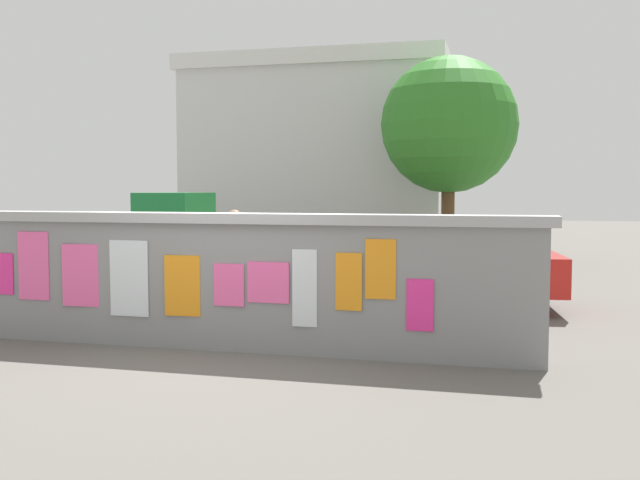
% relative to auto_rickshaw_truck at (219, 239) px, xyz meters
% --- Properties ---
extents(ground, '(60.00, 60.00, 0.00)m').
position_rel_auto_rickshaw_truck_xyz_m(ground, '(2.50, 2.22, -0.90)').
color(ground, '#605B56').
extents(poster_wall, '(7.50, 0.42, 1.64)m').
position_rel_auto_rickshaw_truck_xyz_m(poster_wall, '(2.50, -5.79, -0.06)').
color(poster_wall, gray).
rests_on(poster_wall, ground).
extents(auto_rickshaw_truck, '(3.63, 1.57, 1.85)m').
position_rel_auto_rickshaw_truck_xyz_m(auto_rickshaw_truck, '(0.00, 0.00, 0.00)').
color(auto_rickshaw_truck, black).
rests_on(auto_rickshaw_truck, ground).
extents(car_parked, '(3.97, 2.13, 1.40)m').
position_rel_auto_rickshaw_truck_xyz_m(car_parked, '(4.62, -2.18, -0.17)').
color(car_parked, black).
rests_on(car_parked, ground).
extents(motorcycle, '(1.90, 0.56, 0.87)m').
position_rel_auto_rickshaw_truck_xyz_m(motorcycle, '(0.12, -3.67, -0.44)').
color(motorcycle, black).
rests_on(motorcycle, ground).
extents(person_walking, '(0.36, 0.36, 1.62)m').
position_rel_auto_rickshaw_truck_xyz_m(person_walking, '(1.77, -3.72, 0.09)').
color(person_walking, yellow).
rests_on(person_walking, ground).
extents(tree_roadside, '(3.70, 3.70, 5.52)m').
position_rel_auto_rickshaw_truck_xyz_m(tree_roadside, '(4.21, 6.12, 2.75)').
color(tree_roadside, brown).
rests_on(tree_roadside, ground).
extents(building_background, '(8.83, 7.04, 6.30)m').
position_rel_auto_rickshaw_truck_xyz_m(building_background, '(-0.46, 11.35, 2.27)').
color(building_background, silver).
rests_on(building_background, ground).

